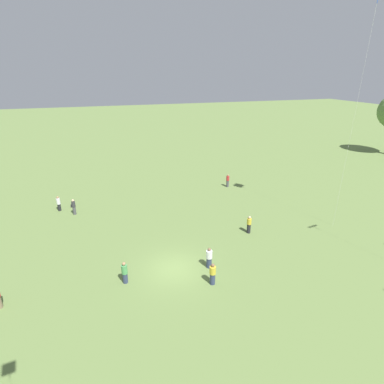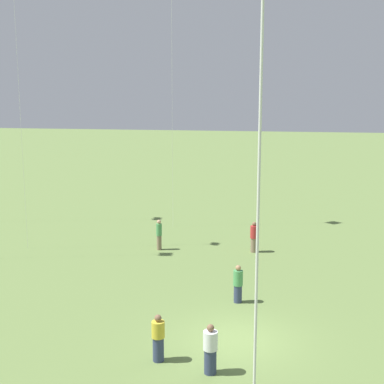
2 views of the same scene
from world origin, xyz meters
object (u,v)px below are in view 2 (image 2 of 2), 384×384
object	(u,v)px
person_0	(159,235)
person_1	(254,237)
person_2	(210,350)
person_6	(238,284)
person_5	(158,338)

from	to	relation	value
person_0	person_1	bearing A→B (deg)	-148.32
person_2	person_6	bearing A→B (deg)	-51.74
person_0	person_6	world-z (taller)	person_0
person_6	person_1	bearing A→B (deg)	-15.72
person_0	person_2	size ratio (longest dim) A/B	1.07
person_0	person_6	distance (m)	9.00
person_1	person_2	size ratio (longest dim) A/B	1.06
person_1	person_6	world-z (taller)	person_1
person_1	person_5	bearing A→B (deg)	-49.88
person_0	person_5	bearing A→B (deg)	129.97
person_1	person_2	xyz separation A→B (m)	(0.18, 14.00, -0.06)
person_0	person_1	size ratio (longest dim) A/B	1.01
person_2	person_5	world-z (taller)	person_2
person_0	person_5	size ratio (longest dim) A/B	1.08
person_0	person_6	xyz separation A→B (m)	(-5.45, 7.17, -0.09)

